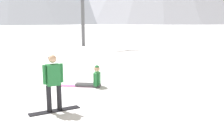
% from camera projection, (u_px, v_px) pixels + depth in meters
% --- Properties ---
extents(snowboarder_midground, '(1.59, 0.34, 1.75)m').
position_uv_depth(snowboarder_midground, '(53.00, 82.00, 7.98)').
color(snowboarder_midground, black).
rests_on(snowboarder_midground, ground_plane).
extents(snowboarder_background, '(1.69, 1.34, 0.92)m').
position_uv_depth(snowboarder_background, '(93.00, 79.00, 11.01)').
color(snowboarder_background, '#4C4C51').
rests_on(snowboarder_background, ground_plane).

